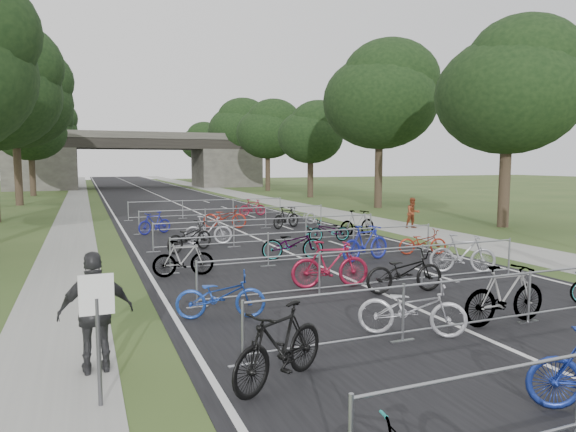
% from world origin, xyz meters
% --- Properties ---
extents(road, '(11.00, 140.00, 0.01)m').
position_xyz_m(road, '(0.00, 50.00, 0.01)').
color(road, black).
rests_on(road, ground).
extents(sidewalk_right, '(3.00, 140.00, 0.01)m').
position_xyz_m(sidewalk_right, '(8.00, 50.00, 0.01)').
color(sidewalk_right, gray).
rests_on(sidewalk_right, ground).
extents(sidewalk_left, '(2.00, 140.00, 0.01)m').
position_xyz_m(sidewalk_left, '(-7.50, 50.00, 0.01)').
color(sidewalk_left, gray).
rests_on(sidewalk_left, ground).
extents(lane_markings, '(0.12, 140.00, 0.00)m').
position_xyz_m(lane_markings, '(0.00, 50.00, 0.00)').
color(lane_markings, silver).
rests_on(lane_markings, ground).
extents(overpass_bridge, '(31.00, 8.00, 7.05)m').
position_xyz_m(overpass_bridge, '(0.00, 65.00, 3.53)').
color(overpass_bridge, '#403F39').
rests_on(overpass_bridge, ground).
extents(park_sign, '(0.45, 0.06, 1.83)m').
position_xyz_m(park_sign, '(-6.80, 3.00, 1.27)').
color(park_sign, '#4C4C51').
rests_on(park_sign, ground).
extents(tree_right_0, '(7.17, 7.17, 10.93)m').
position_xyz_m(tree_right_0, '(13.11, 15.93, 6.92)').
color(tree_right_0, '#33261C').
rests_on(tree_right_0, ground).
extents(tree_right_1, '(8.18, 8.18, 12.47)m').
position_xyz_m(tree_right_1, '(13.11, 27.93, 7.90)').
color(tree_right_1, '#33261C').
rests_on(tree_right_1, ground).
extents(tree_left_2, '(8.40, 8.40, 12.81)m').
position_xyz_m(tree_left_2, '(-11.39, 39.93, 8.12)').
color(tree_left_2, '#33261C').
rests_on(tree_left_2, ground).
extents(tree_right_2, '(6.16, 6.16, 9.39)m').
position_xyz_m(tree_right_2, '(13.11, 39.93, 5.95)').
color(tree_right_2, '#33261C').
rests_on(tree_right_2, ground).
extents(tree_left_3, '(6.72, 6.72, 10.25)m').
position_xyz_m(tree_left_3, '(-11.39, 51.93, 6.49)').
color(tree_left_3, '#33261C').
rests_on(tree_left_3, ground).
extents(tree_right_3, '(7.17, 7.17, 10.93)m').
position_xyz_m(tree_right_3, '(13.11, 51.93, 6.92)').
color(tree_right_3, '#33261C').
rests_on(tree_right_3, ground).
extents(tree_left_4, '(7.56, 7.56, 11.53)m').
position_xyz_m(tree_left_4, '(-11.39, 63.93, 7.30)').
color(tree_left_4, '#33261C').
rests_on(tree_left_4, ground).
extents(tree_right_4, '(8.18, 8.18, 12.47)m').
position_xyz_m(tree_right_4, '(13.11, 63.93, 7.90)').
color(tree_right_4, '#33261C').
rests_on(tree_right_4, ground).
extents(tree_left_5, '(8.40, 8.40, 12.81)m').
position_xyz_m(tree_left_5, '(-11.39, 75.93, 8.12)').
color(tree_left_5, '#33261C').
rests_on(tree_left_5, ground).
extents(tree_right_5, '(6.16, 6.16, 9.39)m').
position_xyz_m(tree_right_5, '(13.11, 75.93, 5.95)').
color(tree_right_5, '#33261C').
rests_on(tree_right_5, ground).
extents(tree_left_6, '(6.72, 6.72, 10.25)m').
position_xyz_m(tree_left_6, '(-11.39, 87.93, 6.49)').
color(tree_left_6, '#33261C').
rests_on(tree_left_6, ground).
extents(tree_right_6, '(7.17, 7.17, 10.93)m').
position_xyz_m(tree_right_6, '(13.11, 87.93, 6.92)').
color(tree_right_6, '#33261C').
rests_on(tree_right_6, ground).
extents(barrier_row_1, '(9.70, 0.08, 1.10)m').
position_xyz_m(barrier_row_1, '(0.00, 3.60, 0.55)').
color(barrier_row_1, '#919398').
rests_on(barrier_row_1, ground).
extents(barrier_row_2, '(9.70, 0.08, 1.10)m').
position_xyz_m(barrier_row_2, '(0.00, 7.20, 0.55)').
color(barrier_row_2, '#919398').
rests_on(barrier_row_2, ground).
extents(barrier_row_3, '(9.70, 0.08, 1.10)m').
position_xyz_m(barrier_row_3, '(0.00, 11.00, 0.55)').
color(barrier_row_3, '#919398').
rests_on(barrier_row_3, ground).
extents(barrier_row_4, '(9.70, 0.08, 1.10)m').
position_xyz_m(barrier_row_4, '(0.00, 15.00, 0.55)').
color(barrier_row_4, '#919398').
rests_on(barrier_row_4, ground).
extents(barrier_row_5, '(9.70, 0.08, 1.10)m').
position_xyz_m(barrier_row_5, '(0.00, 20.00, 0.55)').
color(barrier_row_5, '#919398').
rests_on(barrier_row_5, ground).
extents(barrier_row_6, '(9.70, 0.08, 1.10)m').
position_xyz_m(barrier_row_6, '(0.00, 26.00, 0.55)').
color(barrier_row_6, '#919398').
rests_on(barrier_row_6, ground).
extents(bike_4, '(2.02, 1.48, 1.20)m').
position_xyz_m(bike_4, '(-4.30, 2.72, 0.60)').
color(bike_4, black).
rests_on(bike_4, ground).
extents(bike_5, '(2.10, 1.68, 1.07)m').
position_xyz_m(bike_5, '(-1.20, 3.81, 0.53)').
color(bike_5, '#B1B0B9').
rests_on(bike_5, ground).
extents(bike_6, '(2.05, 0.58, 1.23)m').
position_xyz_m(bike_6, '(0.97, 3.69, 0.62)').
color(bike_6, '#919398').
rests_on(bike_6, ground).
extents(bike_8, '(1.99, 1.13, 0.99)m').
position_xyz_m(bike_8, '(-4.30, 6.22, 0.50)').
color(bike_8, '#1B3B95').
rests_on(bike_8, ground).
extents(bike_9, '(2.16, 0.98, 1.26)m').
position_xyz_m(bike_9, '(-0.97, 7.74, 0.63)').
color(bike_9, maroon).
rests_on(bike_9, ground).
extents(bike_10, '(2.16, 0.97, 1.10)m').
position_xyz_m(bike_10, '(0.56, 6.60, 0.55)').
color(bike_10, black).
rests_on(bike_10, ground).
extents(bike_11, '(1.98, 1.37, 1.17)m').
position_xyz_m(bike_11, '(3.51, 7.91, 0.58)').
color(bike_11, '#95979C').
rests_on(bike_11, ground).
extents(bike_12, '(1.78, 0.59, 1.06)m').
position_xyz_m(bike_12, '(-4.30, 10.54, 0.53)').
color(bike_12, '#919398').
rests_on(bike_12, ground).
extents(bike_13, '(2.22, 1.14, 1.11)m').
position_xyz_m(bike_13, '(-0.40, 11.71, 0.55)').
color(bike_13, '#919398').
rests_on(bike_13, ground).
extents(bike_14, '(2.08, 0.98, 1.21)m').
position_xyz_m(bike_14, '(1.80, 10.65, 0.60)').
color(bike_14, '#1C259D').
rests_on(bike_14, ground).
extents(bike_15, '(1.82, 1.11, 0.91)m').
position_xyz_m(bike_15, '(4.30, 10.92, 0.45)').
color(bike_15, maroon).
rests_on(bike_15, ground).
extents(bike_16, '(2.19, 1.72, 1.11)m').
position_xyz_m(bike_16, '(-3.34, 14.60, 0.55)').
color(bike_16, black).
rests_on(bike_16, ground).
extents(bike_17, '(1.99, 0.99, 1.15)m').
position_xyz_m(bike_17, '(-2.32, 16.00, 0.58)').
color(bike_17, '#A7A7AF').
rests_on(bike_17, ground).
extents(bike_18, '(1.84, 0.83, 0.93)m').
position_xyz_m(bike_18, '(2.54, 14.86, 0.47)').
color(bike_18, '#919398').
rests_on(bike_18, ground).
extents(bike_19, '(2.06, 0.98, 1.20)m').
position_xyz_m(bike_19, '(4.30, 15.64, 0.60)').
color(bike_19, '#919398').
rests_on(bike_19, ground).
extents(bike_20, '(1.75, 1.19, 1.03)m').
position_xyz_m(bike_20, '(-3.92, 19.87, 0.51)').
color(bike_20, navy).
rests_on(bike_20, ground).
extents(bike_21, '(2.28, 1.45, 1.13)m').
position_xyz_m(bike_21, '(-0.37, 20.75, 0.57)').
color(bike_21, maroon).
rests_on(bike_21, ground).
extents(bike_22, '(1.87, 1.23, 1.09)m').
position_xyz_m(bike_22, '(2.47, 19.56, 0.55)').
color(bike_22, black).
rests_on(bike_22, ground).
extents(bike_23, '(1.93, 0.98, 0.97)m').
position_xyz_m(bike_23, '(3.70, 20.53, 0.48)').
color(bike_23, '#9E9EA5').
rests_on(bike_23, ground).
extents(bike_27, '(1.73, 0.52, 1.03)m').
position_xyz_m(bike_27, '(2.73, 25.89, 0.52)').
color(bike_27, maroon).
rests_on(bike_27, ground).
extents(pedestrian_b, '(0.79, 0.65, 1.53)m').
position_xyz_m(pedestrian_b, '(8.38, 17.25, 0.77)').
color(pedestrian_b, brown).
rests_on(pedestrian_b, ground).
extents(pedestrian_c, '(1.15, 0.53, 1.92)m').
position_xyz_m(pedestrian_c, '(-6.80, 4.22, 0.96)').
color(pedestrian_c, '#292A2C').
rests_on(pedestrian_c, ground).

